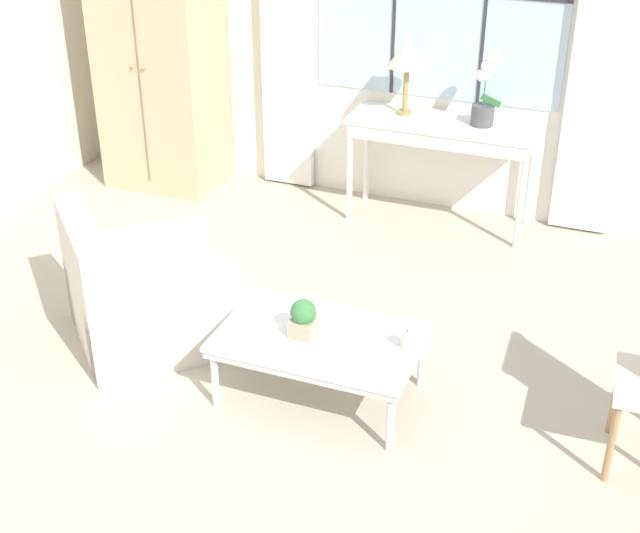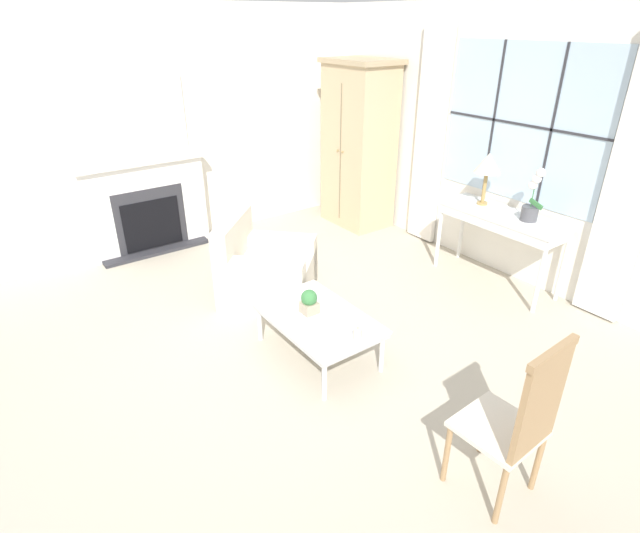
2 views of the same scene
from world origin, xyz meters
TOP-DOWN VIEW (x-y plane):
  - ground_plane at (0.00, 0.00)m, footprint 14.00×14.00m
  - wall_back_windowed at (0.00, 3.02)m, footprint 7.20×0.14m
  - wall_left at (-3.03, 0.60)m, footprint 0.06×7.20m
  - fireplace at (-2.91, -0.03)m, footprint 0.34×1.52m
  - armoire at (-2.13, 2.64)m, footprint 0.96×0.67m
  - console_table at (0.16, 2.70)m, footprint 1.36×0.48m
  - table_lamp at (-0.15, 2.75)m, footprint 0.28×0.28m
  - potted_orchid at (0.43, 2.73)m, footprint 0.21×0.16m
  - armchair_upholstered at (-1.07, 0.53)m, footprint 1.23×1.23m
  - side_chair_wooden at (1.93, 0.44)m, footprint 0.46×0.46m
  - coffee_table at (0.11, 0.36)m, footprint 1.08×0.68m
  - potted_plant_small at (0.03, 0.33)m, footprint 0.14×0.14m
  - pillar_candle at (0.58, 0.40)m, footprint 0.10×0.10m

SIDE VIEW (x-z plane):
  - ground_plane at x=0.00m, z-range 0.00..0.00m
  - armchair_upholstered at x=-1.07m, z-range -0.15..0.69m
  - coffee_table at x=0.11m, z-range 0.16..0.55m
  - pillar_candle at x=0.58m, z-range 0.39..0.50m
  - potted_plant_small at x=0.03m, z-range 0.40..0.61m
  - side_chair_wooden at x=1.93m, z-range 0.06..1.20m
  - fireplace at x=-2.91m, z-range -0.35..1.69m
  - console_table at x=0.16m, z-range 0.31..1.12m
  - potted_orchid at x=0.43m, z-range 0.73..1.27m
  - armoire at x=-2.13m, z-range 0.01..2.17m
  - table_lamp at x=-0.15m, z-range 0.97..1.52m
  - wall_back_windowed at x=0.00m, z-range 0.00..2.80m
  - wall_left at x=-3.03m, z-range 0.00..2.80m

